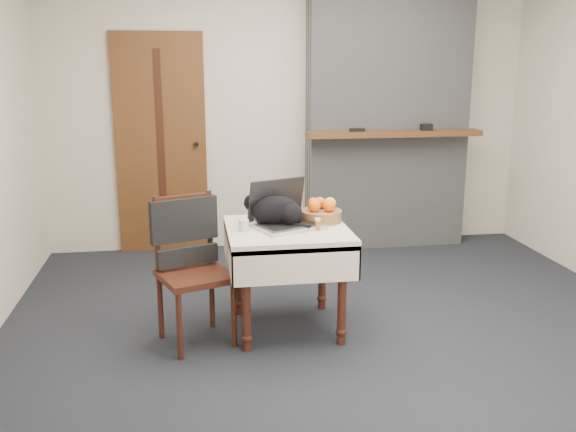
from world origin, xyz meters
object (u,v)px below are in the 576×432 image
Objects in this scene: pill_bottle at (318,224)px; chair at (189,249)px; cat at (277,211)px; door at (161,144)px; side_table at (287,244)px; laptop at (284,215)px; cream_jar at (244,225)px; fruit_basket at (321,212)px.

chair reaches higher than pill_bottle.
door is at bearing 132.86° from cat.
chair is at bearing -176.17° from side_table.
door is at bearing 76.07° from chair.
laptop is 6.88× the size of cream_jar.
laptop is 1.84× the size of fruit_basket.
cat reaches higher than cream_jar.
laptop is 1.18× the size of cat.
cream_jar is at bearing -162.35° from fruit_basket.
fruit_basket reaches higher than cream_jar.
laptop is 0.54× the size of chair.
laptop is (0.85, -1.95, -0.23)m from door.
cat is (-0.04, 0.01, 0.02)m from laptop.
door reaches higher than cat.
side_table is 2.85× the size of fruit_basket.
cat is at bearing 147.23° from laptop.
pill_bottle is at bearing -107.46° from fruit_basket.
laptop is at bearing 110.29° from side_table.
door is 27.33× the size of cream_jar.
door reaches higher than fruit_basket.
laptop is 0.24m from pill_bottle.
fruit_basket is at bearing 33.96° from cat.
fruit_basket is at bearing -9.69° from chair.
pill_bottle is 0.29× the size of fruit_basket.
laptop is at bearing 18.06° from cream_jar.
cream_jar is 0.27× the size of fruit_basket.
fruit_basket is 0.91m from chair.
cat reaches higher than side_table.
laptop is 0.05m from cat.
chair is at bearing -83.65° from door.
fruit_basket is at bearing 26.13° from side_table.
cream_jar is (-0.27, -0.09, -0.04)m from laptop.
cat is 0.25m from cream_jar.
door is at bearing 120.70° from fruit_basket.
cat is 0.45× the size of chair.
door is 2.11m from cat.
door is 2.35m from pill_bottle.
fruit_basket is (0.31, 0.07, -0.04)m from cat.
side_table is at bearing -19.32° from cat.
pill_bottle reaches higher than cream_jar.
cream_jar is at bearing -21.12° from chair.
fruit_basket is (0.25, 0.12, 0.18)m from side_table.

